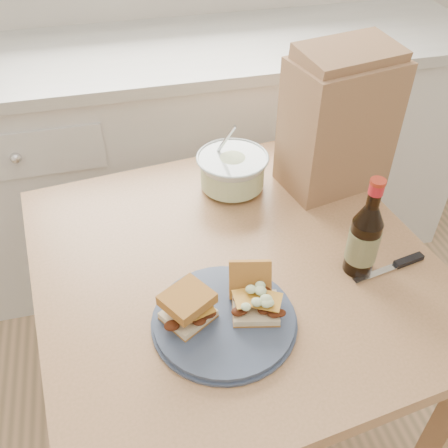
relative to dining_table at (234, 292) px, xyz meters
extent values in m
cube|color=silver|center=(-0.04, 0.94, -0.21)|extent=(2.40, 0.60, 0.90)
cube|color=beige|center=(-0.04, 0.94, 0.26)|extent=(2.50, 0.64, 0.04)
cube|color=tan|center=(0.00, 0.00, 0.09)|extent=(1.03, 1.03, 0.04)
cube|color=tan|center=(0.46, -0.36, -0.29)|extent=(0.07, 0.07, 0.73)
cube|color=tan|center=(-0.46, 0.36, -0.29)|extent=(0.07, 0.07, 0.73)
cube|color=tan|center=(0.36, 0.46, -0.29)|extent=(0.07, 0.07, 0.73)
cylinder|color=#3B4860|center=(-0.07, -0.18, 0.12)|extent=(0.30, 0.30, 0.02)
cube|color=beige|center=(-0.14, -0.16, 0.14)|extent=(0.12, 0.12, 0.02)
cube|color=orange|center=(-0.14, -0.16, 0.17)|extent=(0.08, 0.08, 0.00)
cube|color=#B57C30|center=(-0.14, -0.16, 0.19)|extent=(0.12, 0.12, 0.02)
cube|color=beige|center=(0.00, -0.18, 0.14)|extent=(0.11, 0.11, 0.02)
cube|color=orange|center=(0.00, -0.18, 0.17)|extent=(0.07, 0.07, 0.00)
cube|color=#B57C30|center=(0.00, -0.12, 0.17)|extent=(0.10, 0.08, 0.08)
cone|color=silver|center=(0.07, 0.28, 0.16)|extent=(0.19, 0.19, 0.10)
cylinder|color=silver|center=(0.07, 0.28, 0.16)|extent=(0.18, 0.18, 0.07)
torus|color=silver|center=(0.07, 0.28, 0.21)|extent=(0.20, 0.20, 0.01)
cylinder|color=silver|center=(0.05, 0.31, 0.25)|extent=(0.06, 0.07, 0.13)
cylinder|color=black|center=(0.27, -0.10, 0.18)|extent=(0.07, 0.07, 0.14)
cone|color=black|center=(0.27, -0.10, 0.28)|extent=(0.07, 0.07, 0.04)
cylinder|color=black|center=(0.27, -0.10, 0.33)|extent=(0.03, 0.03, 0.06)
cylinder|color=red|center=(0.27, -0.10, 0.35)|extent=(0.03, 0.03, 0.02)
cylinder|color=#AE3220|center=(0.27, -0.10, 0.36)|extent=(0.03, 0.03, 0.01)
cylinder|color=#334221|center=(0.27, -0.10, 0.19)|extent=(0.07, 0.07, 0.08)
cube|color=silver|center=(0.31, -0.12, 0.12)|extent=(0.14, 0.04, 0.00)
cube|color=black|center=(0.40, -0.11, 0.12)|extent=(0.08, 0.03, 0.01)
cube|color=#906645|center=(0.35, 0.25, 0.29)|extent=(0.30, 0.23, 0.36)
camera|label=1|loc=(-0.23, -0.82, 0.95)|focal=40.00mm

